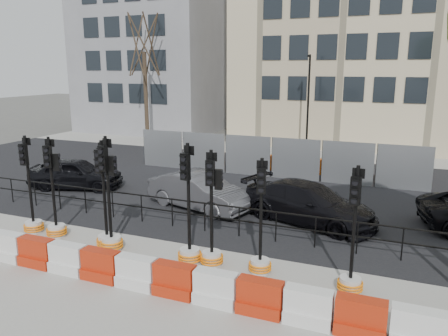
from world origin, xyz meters
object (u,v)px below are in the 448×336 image
at_px(traffic_signal_a, 32,213).
at_px(car_c, 309,203).
at_px(traffic_signal_d, 110,224).
at_px(car_a, 76,173).
at_px(traffic_signal_h, 351,267).

xyz_separation_m(traffic_signal_a, car_c, (8.12, 4.33, 0.03)).
bearing_deg(traffic_signal_d, car_a, 143.68).
height_order(traffic_signal_a, car_a, traffic_signal_a).
bearing_deg(traffic_signal_a, traffic_signal_d, -10.47).
bearing_deg(car_c, traffic_signal_h, -138.78).
distance_m(traffic_signal_d, traffic_signal_h, 6.80).
relative_size(car_a, car_c, 0.84).
distance_m(traffic_signal_h, car_c, 4.86).
distance_m(traffic_signal_d, car_c, 6.69).
bearing_deg(traffic_signal_a, car_c, 21.56).
bearing_deg(traffic_signal_h, traffic_signal_d, -170.41).
xyz_separation_m(traffic_signal_d, car_c, (4.90, 4.55, -0.12)).
distance_m(traffic_signal_a, car_c, 9.20).
bearing_deg(traffic_signal_h, car_a, 167.06).
bearing_deg(traffic_signal_h, car_c, 121.86).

